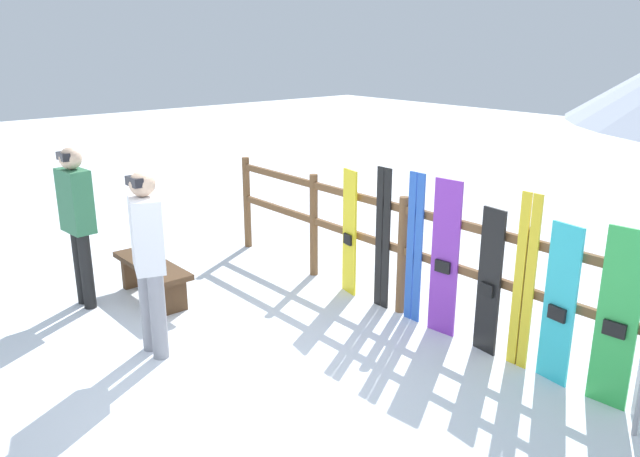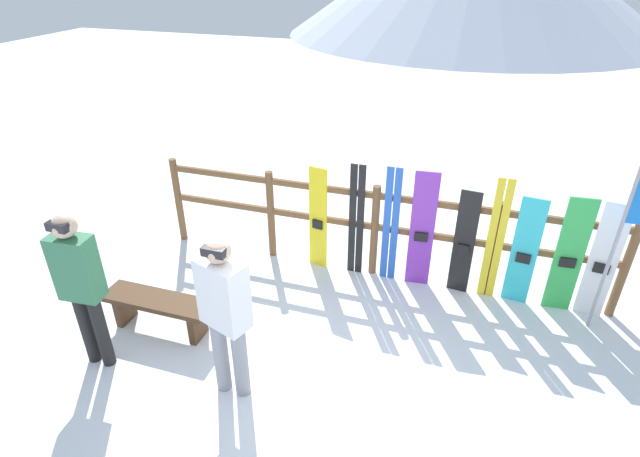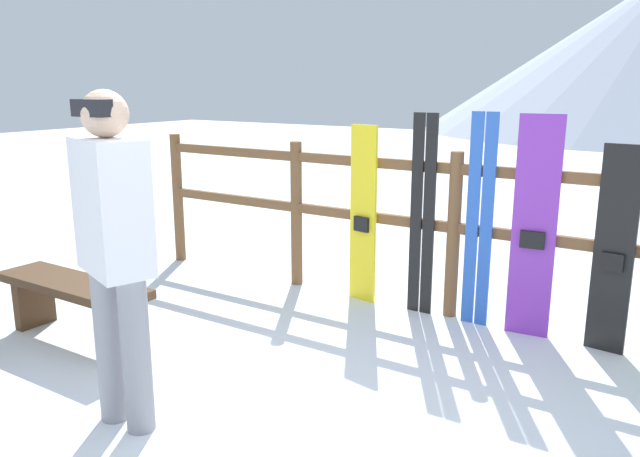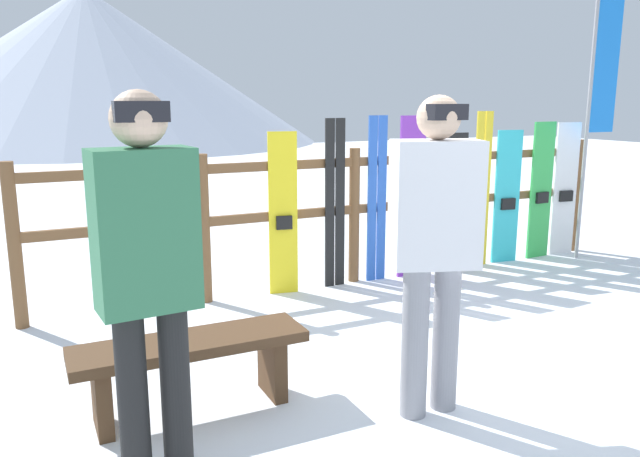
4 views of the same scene
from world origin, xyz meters
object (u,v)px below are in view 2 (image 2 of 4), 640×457
object	(u,v)px
person_white	(225,309)
ski_pair_black	(356,221)
ski_pair_yellow	(495,240)
bench	(159,306)
ski_pair_blue	(391,225)
snowboard_cyan	(524,252)
snowboard_black_stripe	(464,244)
snowboard_yellow	(318,219)
snowboard_green	(569,256)
snowboard_white	(603,262)
snowboard_purple	(422,231)
person_plaid_green	(80,281)

from	to	relation	value
person_white	ski_pair_black	bearing A→B (deg)	75.36
person_white	ski_pair_yellow	xyz separation A→B (m)	(2.32, 2.37, -0.21)
bench	ski_pair_yellow	bearing A→B (deg)	27.25
ski_pair_blue	snowboard_cyan	world-z (taller)	ski_pair_blue
ski_pair_yellow	bench	bearing A→B (deg)	-152.75
bench	snowboard_cyan	size ratio (longest dim) A/B	0.91
bench	snowboard_cyan	distance (m)	4.28
ski_pair_yellow	snowboard_cyan	size ratio (longest dim) A/B	1.14
ski_pair_black	ski_pair_blue	xyz separation A→B (m)	(0.45, 0.00, 0.01)
ski_pair_yellow	snowboard_black_stripe	bearing A→B (deg)	-179.42
ski_pair_blue	snowboard_yellow	bearing A→B (deg)	-179.79
snowboard_black_stripe	snowboard_green	xyz separation A→B (m)	(1.17, 0.00, 0.04)
snowboard_green	snowboard_white	size ratio (longest dim) A/B	1.01
snowboard_yellow	snowboard_white	size ratio (longest dim) A/B	0.98
snowboard_green	snowboard_cyan	bearing A→B (deg)	-179.99
person_white	snowboard_purple	xyz separation A→B (m)	(1.46, 2.37, -0.23)
ski_pair_yellow	snowboard_cyan	xyz separation A→B (m)	(0.34, -0.00, -0.10)
ski_pair_black	snowboard_green	world-z (taller)	ski_pair_black
person_white	snowboard_green	world-z (taller)	person_white
bench	snowboard_white	world-z (taller)	snowboard_white
person_plaid_green	snowboard_yellow	bearing A→B (deg)	56.61
person_plaid_green	snowboard_black_stripe	world-z (taller)	person_plaid_green
snowboard_green	snowboard_purple	bearing A→B (deg)	180.00
snowboard_yellow	snowboard_cyan	bearing A→B (deg)	-0.00
ski_pair_black	ski_pair_blue	size ratio (longest dim) A/B	0.99
person_white	ski_pair_blue	size ratio (longest dim) A/B	1.11
snowboard_purple	snowboard_green	distance (m)	1.69
bench	snowboard_green	size ratio (longest dim) A/B	0.86
ski_pair_black	snowboard_black_stripe	bearing A→B (deg)	-0.15
snowboard_black_stripe	snowboard_white	distance (m)	1.52
ski_pair_blue	snowboard_green	distance (m)	2.08
person_plaid_green	person_white	world-z (taller)	person_plaid_green
snowboard_purple	snowboard_green	bearing A→B (deg)	-0.00
bench	person_plaid_green	xyz separation A→B (m)	(-0.32, -0.64, 0.72)
person_white	snowboard_black_stripe	distance (m)	3.10
snowboard_yellow	ski_pair_yellow	bearing A→B (deg)	0.09
snowboard_green	snowboard_white	xyz separation A→B (m)	(0.35, -0.00, -0.01)
ski_pair_blue	snowboard_cyan	size ratio (longest dim) A/B	1.12
person_white	snowboard_cyan	xyz separation A→B (m)	(2.66, 2.37, -0.31)
snowboard_yellow	snowboard_white	world-z (taller)	snowboard_white
person_white	snowboard_green	size ratio (longest dim) A/B	1.17
snowboard_purple	ski_pair_yellow	xyz separation A→B (m)	(0.87, 0.00, 0.02)
ski_pair_black	ski_pair_yellow	xyz separation A→B (m)	(1.70, 0.00, 0.02)
person_plaid_green	snowboard_black_stripe	size ratio (longest dim) A/B	1.26
ski_pair_black	snowboard_white	distance (m)	2.88
snowboard_cyan	snowboard_white	xyz separation A→B (m)	(0.83, 0.00, 0.03)
person_white	ski_pair_blue	bearing A→B (deg)	65.82
ski_pair_black	snowboard_white	size ratio (longest dim) A/B	1.06
snowboard_purple	snowboard_green	world-z (taller)	snowboard_purple
bench	ski_pair_black	xyz separation A→B (m)	(1.81, 1.81, 0.46)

